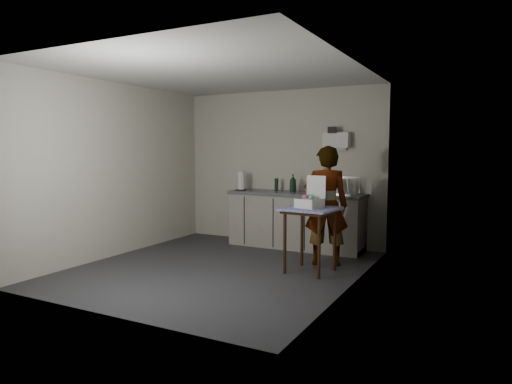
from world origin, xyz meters
The scene contains 15 objects.
ground centered at (0.00, 0.00, 0.00)m, with size 4.00×4.00×0.00m, color #25252A.
wall_back centered at (0.00, 1.99, 1.30)m, with size 3.60×0.02×2.60m, color beige.
wall_right centered at (1.79, 0.00, 1.30)m, with size 0.02×4.00×2.60m, color beige.
wall_left centered at (-1.79, 0.00, 1.30)m, with size 0.02×4.00×2.60m, color beige.
ceiling centered at (0.00, 0.00, 2.60)m, with size 3.60×4.00×0.01m, color silver.
kitchen_counter centered at (0.40, 1.70, 0.43)m, with size 2.24×0.62×0.91m.
wall_shelf centered at (1.00, 1.92, 1.75)m, with size 0.42×0.18×0.37m.
side_table centered at (1.15, 0.39, 0.74)m, with size 0.72×0.72×0.85m.
standing_man centered at (1.20, 0.86, 0.83)m, with size 0.60×0.40×1.65m, color #B2A593.
soap_bottle centered at (0.34, 1.71, 1.06)m, with size 0.11×0.11×0.29m, color black.
soda_can centered at (0.32, 1.74, 0.97)m, with size 0.06×0.06×0.12m, color red.
dark_bottle centered at (0.02, 1.77, 1.02)m, with size 0.06×0.06×0.21m, color black.
paper_towel centered at (-0.57, 1.62, 1.06)m, with size 0.18×0.18×0.32m.
dish_rack centered at (1.21, 1.75, 0.97)m, with size 0.39×0.29×0.27m.
bakery_box centered at (1.14, 0.41, 0.94)m, with size 0.36×0.36×0.41m.
Camera 1 is at (3.24, -5.13, 1.60)m, focal length 32.00 mm.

